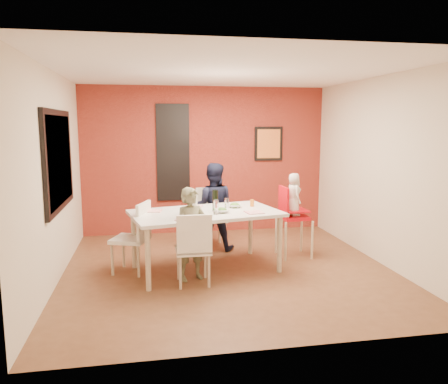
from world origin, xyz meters
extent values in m
plane|color=brown|center=(0.00, 0.00, 0.00)|extent=(4.50, 4.50, 0.00)
cube|color=white|center=(0.00, 0.00, 2.70)|extent=(4.50, 4.50, 0.02)
cube|color=beige|center=(0.00, 2.25, 1.35)|extent=(4.50, 0.02, 2.70)
cube|color=beige|center=(0.00, -2.25, 1.35)|extent=(4.50, 0.02, 2.70)
cube|color=beige|center=(-2.25, 0.00, 1.35)|extent=(0.02, 4.50, 2.70)
cube|color=beige|center=(2.25, 0.00, 1.35)|extent=(0.02, 4.50, 2.70)
cube|color=maroon|center=(0.00, 2.23, 1.35)|extent=(4.50, 0.02, 2.70)
cube|color=black|center=(-2.22, 0.20, 1.55)|extent=(0.05, 1.70, 1.30)
cube|color=black|center=(-2.21, 0.20, 1.55)|extent=(0.02, 1.55, 1.15)
cube|color=silver|center=(-0.60, 2.21, 1.50)|extent=(0.55, 0.03, 1.70)
cube|color=black|center=(-0.60, 2.21, 1.50)|extent=(0.60, 0.03, 1.76)
cube|color=black|center=(1.20, 2.21, 1.65)|extent=(0.54, 0.03, 0.64)
cube|color=orange|center=(1.20, 2.19, 1.65)|extent=(0.44, 0.01, 0.54)
cube|color=silver|center=(-0.31, 0.02, 0.81)|extent=(2.17, 1.49, 0.04)
cylinder|color=#C6B293|center=(-1.10, -0.62, 0.39)|extent=(0.07, 0.07, 0.78)
cylinder|color=#C6B293|center=(-1.29, 0.29, 0.39)|extent=(0.07, 0.07, 0.78)
cylinder|color=#C6B293|center=(0.67, -0.25, 0.39)|extent=(0.07, 0.07, 0.78)
cylinder|color=#C6B293|center=(0.48, 0.66, 0.39)|extent=(0.07, 0.07, 0.78)
cube|color=white|center=(-0.54, -0.47, 0.44)|extent=(0.43, 0.43, 0.05)
cube|color=white|center=(-0.54, -0.67, 0.69)|extent=(0.43, 0.04, 0.49)
cylinder|color=#BEA68D|center=(-0.36, -0.30, 0.21)|extent=(0.04, 0.04, 0.42)
cylinder|color=#BEA68D|center=(-0.36, -0.65, 0.21)|extent=(0.04, 0.04, 0.42)
cylinder|color=#BEA68D|center=(-0.71, -0.30, 0.21)|extent=(0.04, 0.04, 0.42)
cylinder|color=#BEA68D|center=(-0.72, -0.65, 0.21)|extent=(0.04, 0.04, 0.42)
cube|color=silver|center=(-0.05, 1.17, 0.46)|extent=(0.48, 0.48, 0.05)
cube|color=silver|center=(-0.07, 1.38, 0.71)|extent=(0.45, 0.08, 0.51)
cylinder|color=beige|center=(-0.22, 0.98, 0.22)|extent=(0.04, 0.04, 0.44)
cylinder|color=beige|center=(-0.25, 1.34, 0.22)|extent=(0.04, 0.04, 0.44)
cylinder|color=beige|center=(0.15, 1.01, 0.22)|extent=(0.04, 0.04, 0.44)
cylinder|color=beige|center=(0.12, 1.37, 0.22)|extent=(0.04, 0.04, 0.44)
cube|color=white|center=(-1.33, 0.12, 0.46)|extent=(0.58, 0.58, 0.05)
cube|color=white|center=(-1.14, 0.05, 0.72)|extent=(0.20, 0.44, 0.51)
cylinder|color=tan|center=(-1.44, 0.36, 0.22)|extent=(0.04, 0.04, 0.44)
cylinder|color=tan|center=(-1.10, 0.23, 0.22)|extent=(0.04, 0.04, 0.44)
cylinder|color=tan|center=(-1.57, 0.01, 0.22)|extent=(0.04, 0.04, 0.44)
cylinder|color=tan|center=(-1.23, -0.12, 0.22)|extent=(0.04, 0.04, 0.44)
cube|color=red|center=(1.11, 0.43, 0.61)|extent=(0.39, 0.39, 0.06)
cube|color=red|center=(0.94, 0.42, 0.86)|extent=(0.05, 0.38, 0.45)
cube|color=red|center=(1.11, 0.43, 0.72)|extent=(0.39, 0.39, 0.02)
cylinder|color=#C8B895|center=(1.33, 0.22, 0.29)|extent=(0.04, 0.04, 0.58)
cylinder|color=#C8B895|center=(0.91, 0.21, 0.29)|extent=(0.04, 0.04, 0.58)
cylinder|color=#C8B895|center=(1.32, 0.65, 0.29)|extent=(0.04, 0.04, 0.58)
cylinder|color=#C8B895|center=(0.90, 0.63, 0.29)|extent=(0.04, 0.04, 0.58)
imported|color=brown|center=(-0.54, -0.31, 0.61)|extent=(0.52, 0.43, 1.22)
imported|color=black|center=(-0.05, 1.01, 0.70)|extent=(0.80, 0.69, 1.41)
imported|color=beige|center=(1.09, 0.43, 0.96)|extent=(0.23, 0.33, 0.65)
cube|color=white|center=(-0.62, -0.42, 0.84)|extent=(0.30, 0.30, 0.01)
cube|color=white|center=(-0.41, 0.41, 0.83)|extent=(0.25, 0.25, 0.01)
cube|color=white|center=(0.33, -0.18, 0.84)|extent=(0.25, 0.25, 0.01)
cube|color=white|center=(-1.00, 0.17, 0.83)|extent=(0.23, 0.23, 0.01)
imported|color=white|center=(-0.10, -0.09, 0.85)|extent=(0.23, 0.23, 0.05)
imported|color=white|center=(0.15, 0.24, 0.85)|extent=(0.23, 0.23, 0.05)
cylinder|color=black|center=(-0.17, 0.05, 0.97)|extent=(0.08, 0.08, 0.29)
cylinder|color=white|center=(-0.19, -0.17, 0.93)|extent=(0.07, 0.07, 0.19)
cylinder|color=white|center=(-0.01, 0.01, 0.92)|extent=(0.06, 0.06, 0.18)
cylinder|color=white|center=(-0.49, -0.04, 0.98)|extent=(0.13, 0.13, 0.29)
cylinder|color=red|center=(-0.17, 0.02, 0.91)|extent=(0.04, 0.04, 0.15)
cylinder|color=#367B29|center=(-0.17, 0.09, 0.89)|extent=(0.03, 0.03, 0.13)
cylinder|color=brown|center=(-0.17, 0.08, 0.90)|extent=(0.04, 0.04, 0.15)
cylinder|color=orange|center=(0.41, 0.28, 0.88)|extent=(0.06, 0.06, 0.10)
camera|label=1|loc=(-1.10, -5.79, 2.01)|focal=35.00mm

